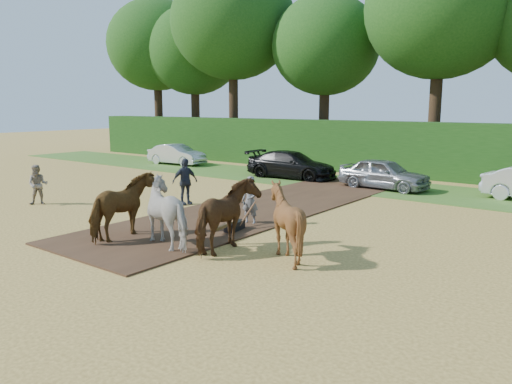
{
  "coord_description": "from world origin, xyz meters",
  "views": [
    {
      "loc": [
        12.75,
        -8.32,
        3.89
      ],
      "look_at": [
        4.03,
        2.99,
        1.4
      ],
      "focal_mm": 35.0,
      "sensor_mm": 36.0,
      "label": 1
    }
  ],
  "objects_px": {
    "plough_team": "(202,214)",
    "parked_cars": "(418,175)",
    "spectator_near": "(38,185)",
    "spectator_far": "(185,182)"
  },
  "relations": [
    {
      "from": "plough_team",
      "to": "parked_cars",
      "type": "relative_size",
      "value": 0.2
    },
    {
      "from": "spectator_near",
      "to": "plough_team",
      "type": "bearing_deg",
      "value": -50.3
    },
    {
      "from": "spectator_near",
      "to": "spectator_far",
      "type": "distance_m",
      "value": 5.81
    },
    {
      "from": "spectator_far",
      "to": "parked_cars",
      "type": "relative_size",
      "value": 0.06
    },
    {
      "from": "spectator_near",
      "to": "parked_cars",
      "type": "distance_m",
      "value": 16.34
    },
    {
      "from": "plough_team",
      "to": "spectator_near",
      "type": "bearing_deg",
      "value": 177.26
    },
    {
      "from": "spectator_near",
      "to": "spectator_far",
      "type": "relative_size",
      "value": 0.86
    },
    {
      "from": "plough_team",
      "to": "parked_cars",
      "type": "height_order",
      "value": "plough_team"
    },
    {
      "from": "plough_team",
      "to": "parked_cars",
      "type": "xyz_separation_m",
      "value": [
        1.41,
        12.75,
        -0.23
      ]
    },
    {
      "from": "spectator_near",
      "to": "parked_cars",
      "type": "height_order",
      "value": "spectator_near"
    }
  ]
}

